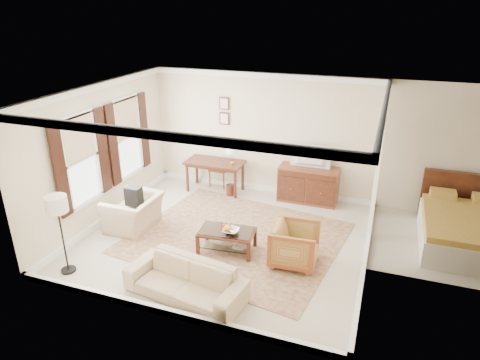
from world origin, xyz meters
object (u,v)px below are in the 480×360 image
Objects in this scene: sofa at (185,276)px; club_armchair at (133,207)px; sideboard at (308,185)px; writing_desk at (215,166)px; coffee_table at (227,235)px; striped_armchair at (295,243)px; tv at (310,150)px.

club_armchair is at bearing 149.37° from sofa.
sofa is at bearing -105.26° from sideboard.
writing_desk is 0.72× the size of sofa.
coffee_table is 1.29m from striped_armchair.
club_armchair is at bearing -110.29° from writing_desk.
sideboard is 2.67m from striped_armchair.
tv is (2.29, 0.14, 0.62)m from writing_desk.
writing_desk reaches higher than coffee_table.
club_armchair reaches higher than sideboard.
striped_armchair reaches higher than sofa.
writing_desk is at bearing 3.52° from tv.
striped_armchair is 3.43m from club_armchair.
club_armchair is (-3.14, -2.45, -0.81)m from tv.
sofa is (-1.42, -1.50, -0.04)m from striped_armchair.
writing_desk is 2.30m from sideboard.
coffee_table is at bearing -110.54° from sideboard.
tv is (0.00, -0.02, 0.86)m from sideboard.
writing_desk is at bearing 117.15° from coffee_table.
club_armchair is at bearing 83.71° from striped_armchair.
writing_desk is 2.37m from tv.
tv is 0.45× the size of sofa.
sofa is (2.01, -1.68, -0.09)m from club_armchair.
striped_armchair is at bearing 87.87° from club_armchair.
club_armchair is (-3.43, 0.18, 0.05)m from striped_armchair.
coffee_table is at bearing -62.85° from writing_desk.
coffee_table is (-1.00, -2.65, -0.95)m from tv.
club_armchair is (-2.14, 0.19, 0.14)m from coffee_table.
writing_desk is 3.59m from striped_armchair.
club_armchair reaches higher than writing_desk.
sideboard reaches higher than sofa.
tv reaches higher than striped_armchair.
sideboard is at bearing 129.04° from club_armchair.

